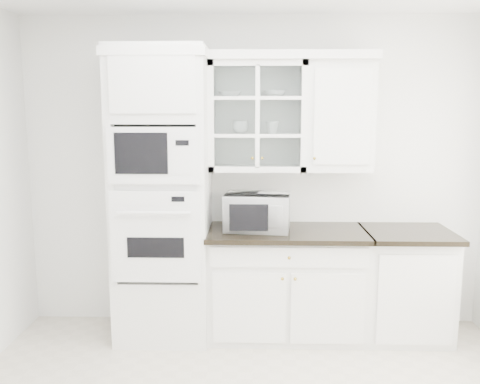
{
  "coord_description": "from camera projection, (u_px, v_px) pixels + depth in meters",
  "views": [
    {
      "loc": [
        0.0,
        -2.69,
        1.91
      ],
      "look_at": [
        -0.1,
        1.05,
        1.3
      ],
      "focal_mm": 38.0,
      "sensor_mm": 36.0,
      "label": 1
    }
  ],
  "objects": [
    {
      "name": "room_shell",
      "position": [
        254.0,
        131.0,
        3.1
      ],
      "size": [
        4.0,
        3.5,
        2.7
      ],
      "color": "white",
      "rests_on": "ground"
    },
    {
      "name": "oven_column",
      "position": [
        163.0,
        196.0,
        4.19
      ],
      "size": [
        0.76,
        0.68,
        2.4
      ],
      "color": "white",
      "rests_on": "ground"
    },
    {
      "name": "base_cabinet_run",
      "position": [
        286.0,
        282.0,
        4.31
      ],
      "size": [
        1.32,
        0.67,
        0.92
      ],
      "color": "white",
      "rests_on": "ground"
    },
    {
      "name": "extra_base_cabinet",
      "position": [
        405.0,
        283.0,
        4.28
      ],
      "size": [
        0.72,
        0.67,
        0.92
      ],
      "color": "white",
      "rests_on": "ground"
    },
    {
      "name": "upper_cabinet_glass",
      "position": [
        257.0,
        117.0,
        4.22
      ],
      "size": [
        0.8,
        0.33,
        0.9
      ],
      "color": "white",
      "rests_on": "room_shell"
    },
    {
      "name": "upper_cabinet_solid",
      "position": [
        339.0,
        117.0,
        4.21
      ],
      "size": [
        0.55,
        0.33,
        0.9
      ],
      "primitive_type": "cube",
      "color": "white",
      "rests_on": "room_shell"
    },
    {
      "name": "crown_molding",
      "position": [
        245.0,
        56.0,
        4.13
      ],
      "size": [
        2.14,
        0.38,
        0.07
      ],
      "primitive_type": "cube",
      "color": "white",
      "rests_on": "room_shell"
    },
    {
      "name": "countertop_microwave",
      "position": [
        258.0,
        211.0,
        4.21
      ],
      "size": [
        0.57,
        0.49,
        0.31
      ],
      "primitive_type": "imported",
      "rotation": [
        0.0,
        0.0,
        3.03
      ],
      "color": "white",
      "rests_on": "base_cabinet_run"
    },
    {
      "name": "bowl_a",
      "position": [
        230.0,
        94.0,
        4.19
      ],
      "size": [
        0.22,
        0.22,
        0.05
      ],
      "primitive_type": "imported",
      "rotation": [
        0.0,
        0.0,
        0.14
      ],
      "color": "white",
      "rests_on": "upper_cabinet_glass"
    },
    {
      "name": "bowl_b",
      "position": [
        275.0,
        94.0,
        4.19
      ],
      "size": [
        0.19,
        0.19,
        0.05
      ],
      "primitive_type": "imported",
      "rotation": [
        0.0,
        0.0,
        -0.12
      ],
      "color": "white",
      "rests_on": "upper_cabinet_glass"
    },
    {
      "name": "cup_a",
      "position": [
        241.0,
        127.0,
        4.26
      ],
      "size": [
        0.14,
        0.14,
        0.11
      ],
      "primitive_type": "imported",
      "rotation": [
        0.0,
        0.0,
        -0.04
      ],
      "color": "white",
      "rests_on": "upper_cabinet_glass"
    },
    {
      "name": "cup_b",
      "position": [
        272.0,
        127.0,
        4.22
      ],
      "size": [
        0.14,
        0.14,
        0.1
      ],
      "primitive_type": "imported",
      "rotation": [
        0.0,
        0.0,
        0.29
      ],
      "color": "white",
      "rests_on": "upper_cabinet_glass"
    }
  ]
}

